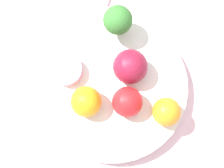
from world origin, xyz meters
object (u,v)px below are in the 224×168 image
orange_front (86,102)px  orange_back (166,112)px  bowl (112,87)px  apple_red (130,67)px  broccoli (118,21)px  small_cup (67,71)px  apple_green (127,102)px

orange_front → orange_back: 0.13m
bowl → orange_back: bearing=100.2°
apple_red → broccoli: bearing=-125.5°
apple_red → small_cup: apple_red is taller
bowl → orange_front: orange_front is taller
orange_back → small_cup: 0.17m
orange_back → apple_green: bearing=-64.9°
orange_front → broccoli: bearing=-162.1°
bowl → small_cup: 0.08m
bowl → apple_green: (0.01, 0.04, 0.04)m
bowl → apple_red: bearing=169.3°
small_cup → apple_green: bearing=100.2°
bowl → broccoli: bearing=-146.3°
small_cup → orange_back: bearing=105.5°
apple_green → orange_front: same height
orange_front → bowl: bearing=166.7°
broccoli → small_cup: broccoli is taller
orange_back → small_cup: (0.05, -0.17, -0.01)m
bowl → small_cup: size_ratio=4.91×
bowl → apple_green: apple_green is taller
bowl → apple_red: (-0.04, 0.01, 0.04)m
broccoli → apple_red: 0.08m
broccoli → apple_green: (0.09, 0.09, -0.02)m
apple_red → orange_front: size_ratio=1.14×
apple_red → orange_front: (0.09, -0.02, -0.00)m
orange_front → orange_back: orange_front is taller
apple_red → orange_front: 0.09m
orange_back → broccoli: bearing=-113.1°
bowl → orange_back: 0.10m
apple_red → apple_green: bearing=34.1°
bowl → broccoli: broccoli is taller
apple_green → orange_back: apple_green is taller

